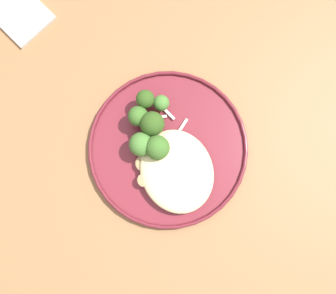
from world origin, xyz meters
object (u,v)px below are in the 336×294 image
(seared_scallop_center_golden, at_px, (184,167))
(dinner_plate, at_px, (168,148))
(broccoli_floret_split_head, at_px, (138,116))
(folded_napkin, at_px, (13,7))
(seared_scallop_rear_pale, at_px, (144,165))
(broccoli_floret_center_pile, at_px, (145,100))
(broccoli_floret_tall_stalk, at_px, (152,124))
(seared_scallop_left_edge, at_px, (190,149))
(broccoli_floret_right_tilted, at_px, (161,104))
(seared_scallop_large_seared, at_px, (197,176))
(seared_scallop_half_hidden, at_px, (173,171))
(seared_scallop_tiny_bay, at_px, (183,204))
(broccoli_floret_near_rim, at_px, (157,148))
(broccoli_floret_front_edge, at_px, (141,144))
(seared_scallop_tilted_round, at_px, (144,180))

(seared_scallop_center_golden, bearing_deg, dinner_plate, -160.80)
(broccoli_floret_split_head, relative_size, folded_napkin, 0.35)
(seared_scallop_rear_pale, bearing_deg, broccoli_floret_center_pile, 159.40)
(seared_scallop_rear_pale, bearing_deg, dinner_plate, 108.38)
(broccoli_floret_tall_stalk, bearing_deg, seared_scallop_left_edge, 40.71)
(broccoli_floret_center_pile, distance_m, broccoli_floret_right_tilted, 0.03)
(broccoli_floret_center_pile, relative_size, broccoli_floret_tall_stalk, 0.88)
(seared_scallop_large_seared, xyz_separation_m, seared_scallop_half_hidden, (-0.02, -0.04, 0.00))
(seared_scallop_large_seared, bearing_deg, seared_scallop_tiny_bay, -47.35)
(seared_scallop_center_golden, bearing_deg, folded_napkin, -152.44)
(seared_scallop_center_golden, xyz_separation_m, broccoli_floret_near_rim, (-0.04, -0.03, 0.03))
(broccoli_floret_near_rim, relative_size, broccoli_floret_tall_stalk, 0.99)
(dinner_plate, bearing_deg, broccoli_floret_split_head, -152.92)
(broccoli_floret_right_tilted, bearing_deg, broccoli_floret_front_edge, -43.96)
(seared_scallop_tiny_bay, xyz_separation_m, broccoli_floret_split_head, (-0.17, -0.03, 0.02))
(broccoli_floret_center_pile, bearing_deg, seared_scallop_left_edge, 24.58)
(seared_scallop_center_golden, bearing_deg, broccoli_floret_front_edge, -135.28)
(broccoli_floret_front_edge, bearing_deg, seared_scallop_half_hidden, 32.53)
(dinner_plate, relative_size, seared_scallop_half_hidden, 8.59)
(seared_scallop_rear_pale, relative_size, folded_napkin, 0.18)
(seared_scallop_tiny_bay, height_order, broccoli_floret_center_pile, broccoli_floret_center_pile)
(seared_scallop_left_edge, relative_size, broccoli_floret_right_tilted, 0.56)
(seared_scallop_large_seared, height_order, broccoli_floret_split_head, broccoli_floret_split_head)
(seared_scallop_left_edge, distance_m, broccoli_floret_right_tilted, 0.10)
(seared_scallop_left_edge, height_order, broccoli_floret_front_edge, broccoli_floret_front_edge)
(seared_scallop_left_edge, bearing_deg, folded_napkin, -148.38)
(dinner_plate, height_order, broccoli_floret_front_edge, broccoli_floret_front_edge)
(seared_scallop_half_hidden, distance_m, broccoli_floret_right_tilted, 0.12)
(seared_scallop_rear_pale, bearing_deg, seared_scallop_tiny_bay, 26.94)
(broccoli_floret_split_head, bearing_deg, broccoli_floret_center_pile, 138.38)
(seared_scallop_tilted_round, bearing_deg, broccoli_floret_right_tilted, 148.32)
(broccoli_floret_split_head, bearing_deg, seared_scallop_tiny_bay, 8.58)
(seared_scallop_center_golden, distance_m, broccoli_floret_right_tilted, 0.12)
(broccoli_floret_tall_stalk, distance_m, broccoli_floret_split_head, 0.03)
(seared_scallop_large_seared, bearing_deg, broccoli_floret_tall_stalk, -157.03)
(broccoli_floret_right_tilted, bearing_deg, seared_scallop_left_edge, 14.35)
(seared_scallop_tiny_bay, relative_size, broccoli_floret_near_rim, 0.51)
(seared_scallop_center_golden, relative_size, seared_scallop_rear_pale, 0.95)
(seared_scallop_rear_pale, bearing_deg, seared_scallop_left_edge, 90.56)
(broccoli_floret_right_tilted, bearing_deg, seared_scallop_tilted_round, -31.68)
(seared_scallop_rear_pale, height_order, broccoli_floret_front_edge, broccoli_floret_front_edge)
(broccoli_floret_near_rim, height_order, broccoli_floret_tall_stalk, same)
(broccoli_floret_front_edge, relative_size, folded_napkin, 0.37)
(seared_scallop_tiny_bay, xyz_separation_m, seared_scallop_half_hidden, (-0.06, 0.00, -0.00))
(seared_scallop_rear_pale, height_order, seared_scallop_tilted_round, seared_scallop_tilted_round)
(seared_scallop_large_seared, relative_size, broccoli_floret_near_rim, 0.50)
(seared_scallop_center_golden, bearing_deg, seared_scallop_tiny_bay, -21.08)
(broccoli_floret_right_tilted, xyz_separation_m, broccoli_floret_split_head, (0.01, -0.05, 0.00))
(dinner_plate, height_order, seared_scallop_half_hidden, seared_scallop_half_hidden)
(dinner_plate, bearing_deg, seared_scallop_half_hidden, -6.92)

